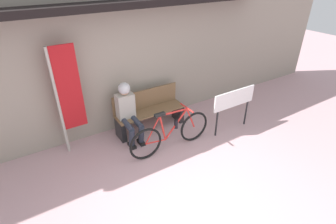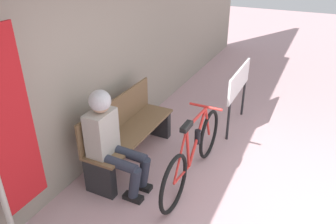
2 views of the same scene
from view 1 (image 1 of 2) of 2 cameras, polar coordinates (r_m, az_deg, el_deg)
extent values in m
plane|color=#C69EA3|center=(4.10, 6.00, -19.85)|extent=(24.00, 24.00, 0.00)
cube|color=#9E9384|center=(5.21, -11.34, 12.39)|extent=(12.00, 0.12, 3.20)
cube|color=black|center=(4.77, -11.12, 21.89)|extent=(6.60, 0.44, 0.12)
cube|color=brown|center=(5.45, -3.84, 0.15)|extent=(1.47, 0.42, 0.03)
cube|color=brown|center=(5.50, -4.88, 2.95)|extent=(1.47, 0.03, 0.40)
cube|color=#232326|center=(5.33, -10.27, -3.84)|extent=(0.10, 0.36, 0.41)
cube|color=#232326|center=(5.86, 2.13, 0.05)|extent=(0.10, 0.36, 0.41)
torus|color=black|center=(4.69, -4.87, -6.96)|extent=(0.63, 0.04, 0.63)
torus|color=black|center=(5.16, 5.69, -3.19)|extent=(0.63, 0.04, 0.63)
cylinder|color=red|center=(4.67, 1.26, -0.05)|extent=(0.58, 0.03, 0.07)
cylinder|color=red|center=(4.84, 1.76, -2.68)|extent=(0.49, 0.03, 0.54)
cylinder|color=red|center=(4.70, -1.17, -3.51)|extent=(0.14, 0.03, 0.55)
cylinder|color=red|center=(4.78, -2.69, -6.48)|extent=(0.41, 0.03, 0.08)
cylinder|color=red|center=(4.60, -3.35, -3.95)|extent=(0.32, 0.02, 0.50)
cylinder|color=red|center=(4.99, 4.94, -1.31)|extent=(0.22, 0.03, 0.47)
cube|color=black|center=(4.52, -1.79, -0.56)|extent=(0.20, 0.07, 0.05)
cylinder|color=red|center=(4.81, 4.14, 0.90)|extent=(0.03, 0.40, 0.03)
cylinder|color=black|center=(4.84, 1.76, -2.68)|extent=(0.07, 0.07, 0.17)
cylinder|color=#2D3342|center=(5.05, -8.92, -2.70)|extent=(0.11, 0.44, 0.13)
cylinder|color=#2D3342|center=(5.02, -7.88, -5.52)|extent=(0.11, 0.17, 0.38)
cube|color=black|center=(5.16, -7.86, -7.24)|extent=(0.10, 0.22, 0.06)
cylinder|color=#2D3342|center=(5.12, -6.88, -2.07)|extent=(0.11, 0.44, 0.13)
cylinder|color=#2D3342|center=(5.08, -5.83, -4.85)|extent=(0.11, 0.17, 0.38)
cube|color=black|center=(5.22, -5.87, -6.57)|extent=(0.10, 0.22, 0.06)
cube|color=#B7B2A8|center=(5.16, -9.29, 1.34)|extent=(0.34, 0.22, 0.50)
sphere|color=tan|center=(4.99, -9.52, 4.76)|extent=(0.20, 0.20, 0.20)
sphere|color=silver|center=(4.98, -9.55, 5.07)|extent=(0.23, 0.23, 0.23)
cylinder|color=#B7B2A8|center=(4.86, -22.73, 1.55)|extent=(0.05, 0.05, 2.00)
cube|color=red|center=(4.79, -20.68, 4.74)|extent=(0.40, 0.02, 1.52)
cylinder|color=#232326|center=(5.38, 10.51, -2.53)|extent=(0.04, 0.04, 0.56)
cylinder|color=#232326|center=(5.91, 16.57, -0.18)|extent=(0.04, 0.04, 0.56)
cube|color=white|center=(5.42, 14.26, 2.87)|extent=(1.04, 0.03, 0.36)
camera|label=2|loc=(2.50, -47.45, 5.47)|focal=35.00mm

